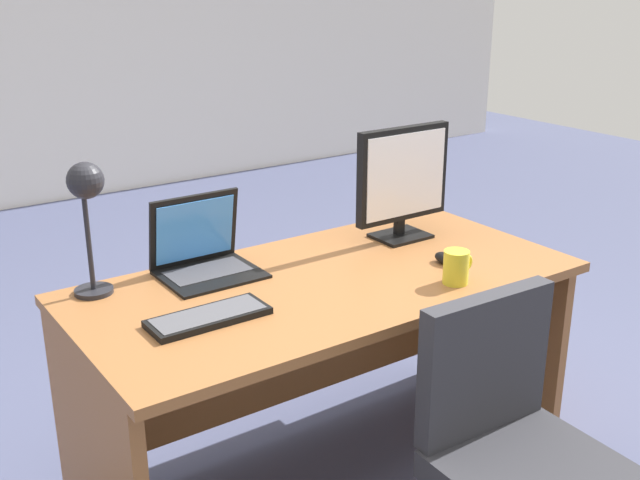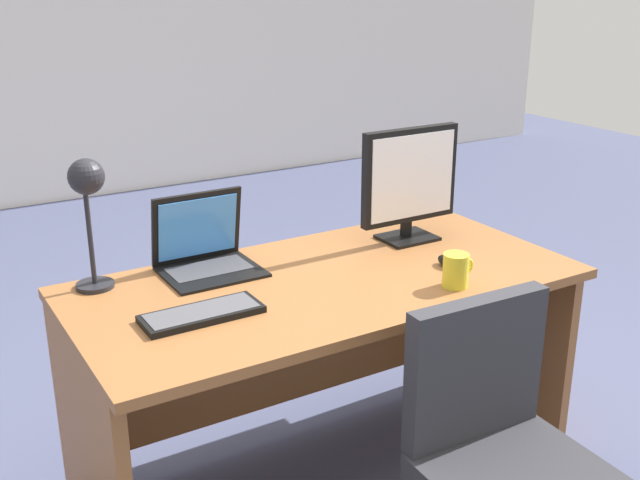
# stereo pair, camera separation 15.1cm
# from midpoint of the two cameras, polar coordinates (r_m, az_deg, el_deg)

# --- Properties ---
(ground) EXTENTS (12.00, 12.00, 0.00)m
(ground) POSITION_cam_midpoint_polar(r_m,az_deg,el_deg) (4.05, -13.04, -6.11)
(ground) COLOR #474C6B
(desk) EXTENTS (1.65, 0.81, 0.76)m
(desk) POSITION_cam_midpoint_polar(r_m,az_deg,el_deg) (2.65, -1.80, -7.07)
(desk) COLOR brown
(desk) RESTS_ON ground
(monitor) EXTENTS (0.40, 0.16, 0.42)m
(monitor) POSITION_cam_midpoint_polar(r_m,az_deg,el_deg) (2.83, 4.64, 4.56)
(monitor) COLOR black
(monitor) RESTS_ON desk
(laptop) EXTENTS (0.32, 0.27, 0.26)m
(laptop) POSITION_cam_midpoint_polar(r_m,az_deg,el_deg) (2.59, -10.47, -0.65)
(laptop) COLOR black
(laptop) RESTS_ON desk
(keyboard) EXTENTS (0.35, 0.14, 0.02)m
(keyboard) POSITION_cam_midpoint_polar(r_m,az_deg,el_deg) (2.25, -10.20, -5.67)
(keyboard) COLOR black
(keyboard) RESTS_ON desk
(mouse) EXTENTS (0.05, 0.09, 0.04)m
(mouse) POSITION_cam_midpoint_polar(r_m,az_deg,el_deg) (2.65, 7.64, -1.37)
(mouse) COLOR black
(mouse) RESTS_ON desk
(desk_lamp) EXTENTS (0.12, 0.14, 0.42)m
(desk_lamp) POSITION_cam_midpoint_polar(r_m,az_deg,el_deg) (2.40, -18.67, 2.88)
(desk_lamp) COLOR black
(desk_lamp) RESTS_ON desk
(coffee_mug) EXTENTS (0.11, 0.08, 0.11)m
(coffee_mug) POSITION_cam_midpoint_polar(r_m,az_deg,el_deg) (2.48, 8.37, -2.01)
(coffee_mug) COLOR yellow
(coffee_mug) RESTS_ON desk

